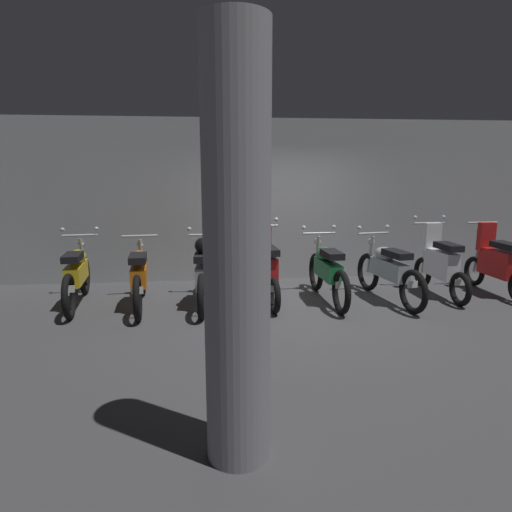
{
  "coord_description": "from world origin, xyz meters",
  "views": [
    {
      "loc": [
        -1.32,
        -6.18,
        2.06
      ],
      "look_at": [
        -0.65,
        0.42,
        0.75
      ],
      "focal_mm": 30.69,
      "sensor_mm": 36.0,
      "label": 1
    }
  ],
  "objects": [
    {
      "name": "ground_plane",
      "position": [
        0.0,
        0.0,
        0.0
      ],
      "size": [
        80.0,
        80.0,
        0.0
      ],
      "primitive_type": "plane",
      "color": "#424244"
    },
    {
      "name": "back_wall",
      "position": [
        0.0,
        2.09,
        1.49
      ],
      "size": [
        16.0,
        0.3,
        2.98
      ],
      "primitive_type": "cube",
      "color": "#9EA0A3",
      "rests_on": "ground"
    },
    {
      "name": "motorbike_slot_0",
      "position": [
        -3.4,
        0.58,
        0.49
      ],
      "size": [
        0.59,
        1.95,
        1.15
      ],
      "color": "black",
      "rests_on": "ground"
    },
    {
      "name": "motorbike_slot_1",
      "position": [
        -2.43,
        0.41,
        0.49
      ],
      "size": [
        0.56,
        1.95,
        1.03
      ],
      "color": "black",
      "rests_on": "ground"
    },
    {
      "name": "motorbike_slot_2",
      "position": [
        -1.46,
        0.4,
        0.53
      ],
      "size": [
        0.59,
        1.95,
        1.15
      ],
      "color": "black",
      "rests_on": "ground"
    },
    {
      "name": "motorbike_slot_3",
      "position": [
        -0.49,
        0.48,
        0.53
      ],
      "size": [
        0.59,
        1.68,
        1.29
      ],
      "color": "black",
      "rests_on": "ground"
    },
    {
      "name": "motorbike_slot_4",
      "position": [
        0.48,
        0.43,
        0.49
      ],
      "size": [
        0.59,
        1.95,
        1.15
      ],
      "color": "black",
      "rests_on": "ground"
    },
    {
      "name": "motorbike_slot_5",
      "position": [
        1.45,
        0.34,
        0.49
      ],
      "size": [
        0.59,
        1.94,
        1.15
      ],
      "color": "black",
      "rests_on": "ground"
    },
    {
      "name": "motorbike_slot_6",
      "position": [
        2.43,
        0.55,
        0.53
      ],
      "size": [
        0.59,
        1.68,
        1.29
      ],
      "color": "black",
      "rests_on": "ground"
    },
    {
      "name": "motorbike_slot_7",
      "position": [
        3.4,
        0.53,
        0.52
      ],
      "size": [
        0.56,
        1.68,
        1.18
      ],
      "color": "black",
      "rests_on": "ground"
    },
    {
      "name": "support_pillar",
      "position": [
        -1.16,
        -3.3,
        1.49
      ],
      "size": [
        0.46,
        0.46,
        2.98
      ],
      "primitive_type": "cylinder",
      "color": "gray",
      "rests_on": "ground"
    }
  ]
}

